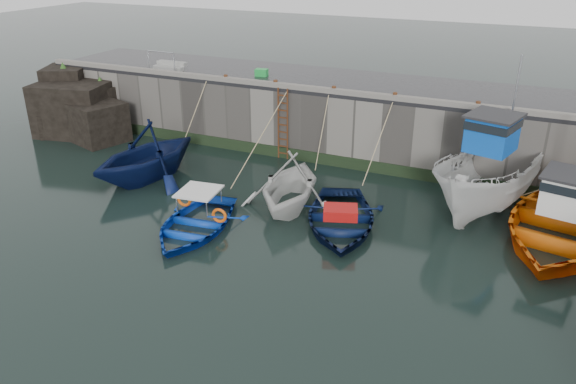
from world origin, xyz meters
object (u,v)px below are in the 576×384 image
at_px(bollard_a, 226,78).
at_px(ladder, 283,124).
at_px(bollard_e, 478,105).
at_px(boat_near_blue, 195,229).
at_px(bollard_c, 334,89).
at_px(bollard_d, 395,96).
at_px(boat_near_navy, 340,225).
at_px(bollard_b, 276,83).
at_px(boat_near_white, 148,178).
at_px(boat_far_white, 490,179).
at_px(boat_far_orange, 564,224).
at_px(boat_near_blacktrim, 290,206).
at_px(fish_crate, 262,73).

bearing_deg(bollard_a, ladder, -6.38).
bearing_deg(bollard_e, boat_near_blue, -135.46).
relative_size(bollard_c, bollard_d, 1.00).
xyz_separation_m(boat_near_blue, boat_near_navy, (4.40, 2.32, 0.00)).
bearing_deg(bollard_b, bollard_e, 0.00).
xyz_separation_m(bollard_a, bollard_c, (5.20, 0.00, 0.00)).
bearing_deg(bollard_a, bollard_b, 0.00).
relative_size(bollard_b, bollard_c, 1.00).
height_order(bollard_d, bollard_e, same).
distance_m(bollard_c, bollard_e, 5.80).
bearing_deg(boat_near_white, bollard_b, 63.31).
distance_m(boat_far_white, bollard_c, 7.35).
distance_m(boat_near_blue, boat_far_orange, 12.26).
bearing_deg(bollard_a, bollard_e, 0.00).
distance_m(ladder, boat_near_navy, 7.00).
bearing_deg(boat_near_navy, boat_far_orange, -1.68).
relative_size(boat_far_orange, bollard_e, 29.63).
bearing_deg(boat_far_white, boat_near_white, -153.23).
height_order(boat_far_orange, bollard_e, boat_far_orange).
height_order(ladder, boat_near_blacktrim, ladder).
xyz_separation_m(boat_near_blacktrim, boat_far_orange, (9.17, 1.55, 0.50)).
distance_m(boat_near_navy, bollard_e, 7.24).
relative_size(boat_near_blue, boat_near_blacktrim, 1.00).
height_order(boat_near_blue, boat_near_blacktrim, boat_near_blacktrim).
bearing_deg(bollard_b, boat_near_blacktrim, -59.29).
bearing_deg(boat_near_white, boat_near_blue, -24.49).
distance_m(ladder, boat_near_white, 6.23).
distance_m(boat_near_blacktrim, fish_crate, 8.32).
xyz_separation_m(boat_near_white, fish_crate, (2.17, 6.25, 3.33)).
height_order(boat_near_blacktrim, bollard_d, bollard_d).
xyz_separation_m(boat_far_orange, bollard_d, (-6.69, 3.20, 2.80)).
bearing_deg(boat_near_white, bollard_d, 38.82).
bearing_deg(ladder, bollard_c, 8.67).
relative_size(boat_near_blacktrim, fish_crate, 7.96).
xyz_separation_m(bollard_c, bollard_e, (5.80, 0.00, 0.00)).
relative_size(boat_far_white, boat_far_orange, 0.92).
relative_size(boat_near_white, bollard_d, 18.31).
bearing_deg(ladder, bollard_e, 2.40).
bearing_deg(boat_near_navy, bollard_c, 93.76).
bearing_deg(boat_near_white, bollard_c, 47.63).
xyz_separation_m(boat_near_white, bollard_c, (6.34, 4.70, 3.30)).
xyz_separation_m(boat_near_navy, fish_crate, (-6.50, 6.98, 3.33)).
height_order(boat_near_blue, boat_far_orange, boat_far_orange).
bearing_deg(boat_near_blue, bollard_c, 67.64).
distance_m(boat_near_blacktrim, bollard_a, 7.86).
bearing_deg(boat_far_white, boat_near_navy, -126.91).
bearing_deg(bollard_d, boat_near_navy, -92.93).
xyz_separation_m(ladder, bollard_e, (8.00, 0.34, 1.71)).
distance_m(boat_near_navy, bollard_b, 8.10).
bearing_deg(bollard_d, boat_near_blue, -121.10).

